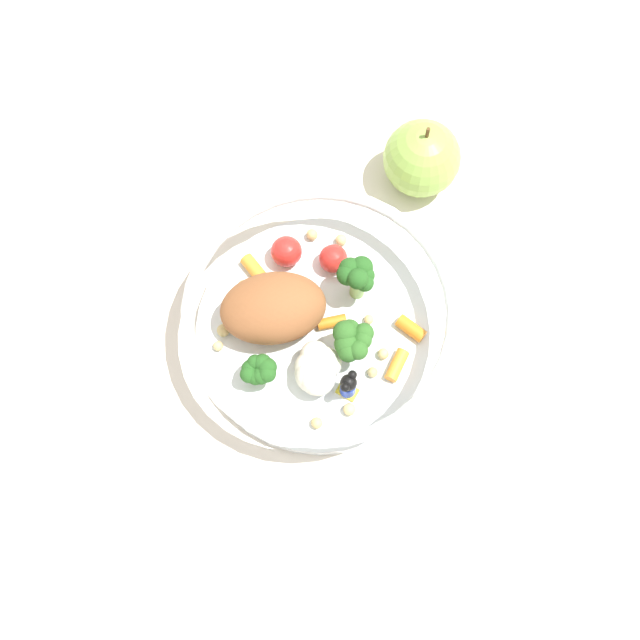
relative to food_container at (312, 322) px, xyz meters
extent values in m
plane|color=silver|center=(0.00, 0.01, -0.03)|extent=(2.40, 2.40, 0.00)
cylinder|color=white|center=(0.00, 0.01, -0.03)|extent=(0.23, 0.23, 0.01)
torus|color=white|center=(0.00, 0.01, 0.03)|extent=(0.24, 0.24, 0.01)
ellipsoid|color=brown|center=(0.00, -0.04, 0.00)|extent=(0.11, 0.12, 0.05)
cylinder|color=#7FAD5B|center=(0.01, 0.04, -0.01)|extent=(0.02, 0.02, 0.02)
sphere|color=#2D6023|center=(0.02, 0.04, 0.01)|extent=(0.02, 0.02, 0.02)
sphere|color=#2D6023|center=(0.01, 0.05, 0.01)|extent=(0.02, 0.02, 0.02)
sphere|color=#2D6023|center=(0.00, 0.05, 0.01)|extent=(0.02, 0.02, 0.02)
sphere|color=#2D6023|center=(0.00, 0.05, 0.01)|extent=(0.02, 0.02, 0.02)
sphere|color=#2D6023|center=(0.00, 0.04, 0.01)|extent=(0.02, 0.02, 0.02)
sphere|color=#2D6023|center=(0.01, 0.03, 0.02)|extent=(0.02, 0.02, 0.02)
sphere|color=#2D6023|center=(0.01, 0.04, 0.01)|extent=(0.02, 0.02, 0.02)
cylinder|color=#7FAD5B|center=(0.06, -0.03, -0.01)|extent=(0.01, 0.01, 0.02)
sphere|color=#23561E|center=(0.07, -0.03, 0.00)|extent=(0.02, 0.02, 0.02)
sphere|color=#23561E|center=(0.06, -0.02, 0.00)|extent=(0.02, 0.02, 0.02)
sphere|color=#23561E|center=(0.06, -0.02, 0.00)|extent=(0.02, 0.02, 0.02)
sphere|color=#23561E|center=(0.06, -0.02, 0.01)|extent=(0.02, 0.02, 0.02)
sphere|color=#23561E|center=(0.05, -0.02, 0.00)|extent=(0.02, 0.02, 0.02)
sphere|color=#23561E|center=(0.06, -0.03, 0.00)|extent=(0.01, 0.01, 0.01)
sphere|color=#23561E|center=(0.06, -0.03, 0.00)|extent=(0.02, 0.02, 0.02)
sphere|color=#23561E|center=(0.07, -0.03, 0.00)|extent=(0.02, 0.02, 0.02)
cylinder|color=#8EB766|center=(-0.05, 0.02, -0.01)|extent=(0.01, 0.01, 0.03)
sphere|color=#23561E|center=(-0.05, 0.02, 0.02)|extent=(0.02, 0.02, 0.02)
sphere|color=#23561E|center=(-0.05, 0.03, 0.01)|extent=(0.02, 0.02, 0.02)
sphere|color=#23561E|center=(-0.05, 0.03, 0.01)|extent=(0.02, 0.02, 0.02)
sphere|color=#23561E|center=(-0.06, 0.02, 0.02)|extent=(0.02, 0.02, 0.02)
sphere|color=#23561E|center=(-0.05, 0.02, 0.02)|extent=(0.02, 0.02, 0.02)
sphere|color=#23561E|center=(-0.05, 0.02, 0.02)|extent=(0.02, 0.02, 0.02)
sphere|color=silver|center=(0.04, 0.02, 0.00)|extent=(0.03, 0.03, 0.03)
sphere|color=silver|center=(0.05, 0.02, 0.00)|extent=(0.03, 0.03, 0.03)
sphere|color=silver|center=(0.04, 0.02, 0.00)|extent=(0.02, 0.02, 0.02)
sphere|color=silver|center=(0.03, 0.02, 0.00)|extent=(0.03, 0.03, 0.03)
sphere|color=silver|center=(0.03, 0.01, 0.00)|extent=(0.03, 0.03, 0.03)
sphere|color=silver|center=(0.04, 0.01, -0.01)|extent=(0.03, 0.03, 0.03)
sphere|color=silver|center=(0.04, 0.01, -0.01)|extent=(0.02, 0.02, 0.02)
cube|color=yellow|center=(0.04, 0.05, -0.02)|extent=(0.02, 0.02, 0.00)
cylinder|color=#1933B2|center=(0.04, 0.05, -0.01)|extent=(0.02, 0.02, 0.02)
sphere|color=black|center=(0.04, 0.05, 0.01)|extent=(0.01, 0.01, 0.01)
sphere|color=black|center=(0.04, 0.05, 0.01)|extent=(0.01, 0.01, 0.01)
sphere|color=black|center=(0.05, 0.05, 0.01)|extent=(0.01, 0.01, 0.01)
cylinder|color=orange|center=(-0.03, -0.07, -0.02)|extent=(0.03, 0.03, 0.01)
cylinder|color=orange|center=(0.00, 0.08, -0.02)|extent=(0.03, 0.01, 0.01)
cylinder|color=orange|center=(-0.03, 0.08, -0.02)|extent=(0.02, 0.03, 0.01)
cylinder|color=orange|center=(-0.01, 0.01, -0.02)|extent=(0.02, 0.03, 0.01)
sphere|color=red|center=(-0.06, -0.05, -0.01)|extent=(0.03, 0.03, 0.03)
sphere|color=red|center=(-0.07, -0.01, -0.01)|extent=(0.03, 0.03, 0.03)
sphere|color=#D1B775|center=(-0.01, -0.08, -0.02)|extent=(0.01, 0.01, 0.01)
sphere|color=#D1B775|center=(-0.03, 0.04, -0.02)|extent=(0.01, 0.01, 0.01)
sphere|color=#D1B775|center=(0.06, 0.06, -0.02)|extent=(0.01, 0.01, 0.01)
sphere|color=#D1B775|center=(0.02, -0.07, -0.02)|extent=(0.01, 0.01, 0.01)
sphere|color=tan|center=(0.02, 0.07, -0.02)|extent=(0.01, 0.01, 0.01)
sphere|color=#D1B775|center=(-0.04, -0.01, -0.02)|extent=(0.01, 0.01, 0.01)
sphere|color=#D1B775|center=(0.00, 0.07, -0.02)|extent=(0.01, 0.01, 0.01)
sphere|color=#D1B775|center=(0.05, -0.07, -0.02)|extent=(0.01, 0.01, 0.01)
sphere|color=#D1B775|center=(-0.09, -0.01, -0.02)|extent=(0.01, 0.01, 0.01)
sphere|color=tan|center=(0.08, 0.04, -0.02)|extent=(0.01, 0.01, 0.01)
sphere|color=tan|center=(-0.09, -0.04, -0.02)|extent=(0.01, 0.01, 0.01)
sphere|color=tan|center=(0.03, -0.07, -0.02)|extent=(0.01, 0.01, 0.01)
sphere|color=#8CB74C|center=(-0.20, 0.03, 0.00)|extent=(0.08, 0.08, 0.08)
cylinder|color=brown|center=(-0.20, 0.03, 0.05)|extent=(0.00, 0.00, 0.01)
cube|color=white|center=(0.21, 0.09, -0.03)|extent=(0.18, 0.16, 0.01)
camera|label=1|loc=(0.22, 0.10, 0.65)|focal=43.51mm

